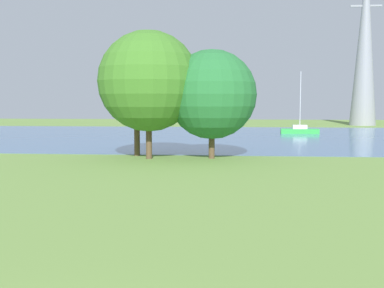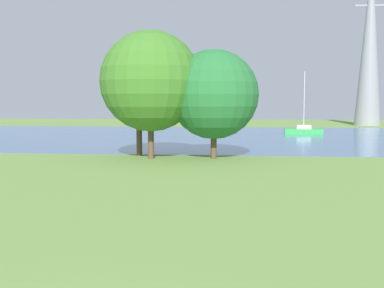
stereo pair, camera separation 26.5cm
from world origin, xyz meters
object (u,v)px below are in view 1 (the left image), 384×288
at_px(sailboat_green, 300,130).
at_px(tree_mid_shore, 148,81).
at_px(tree_west_near, 137,98).
at_px(tree_west_far, 212,94).
at_px(electricity_pylon, 365,40).

distance_m(sailboat_green, tree_mid_shore, 32.01).
bearing_deg(tree_west_near, tree_west_far, -12.82).
height_order(tree_mid_shore, electricity_pylon, electricity_pylon).
bearing_deg(tree_west_far, sailboat_green, 69.91).
xyz_separation_m(tree_west_near, electricity_pylon, (29.47, 48.33, 10.05)).
height_order(tree_west_near, electricity_pylon, electricity_pylon).
distance_m(tree_west_near, electricity_pylon, 57.49).
bearing_deg(sailboat_green, tree_west_near, -121.25).
relative_size(sailboat_green, electricity_pylon, 0.27).
bearing_deg(tree_west_far, tree_west_near, 167.18).
bearing_deg(tree_mid_shore, sailboat_green, 62.40).
height_order(tree_mid_shore, tree_west_far, tree_mid_shore).
height_order(tree_west_near, tree_west_far, tree_west_far).
height_order(sailboat_green, tree_mid_shore, tree_mid_shore).
distance_m(sailboat_green, tree_west_near, 30.89).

